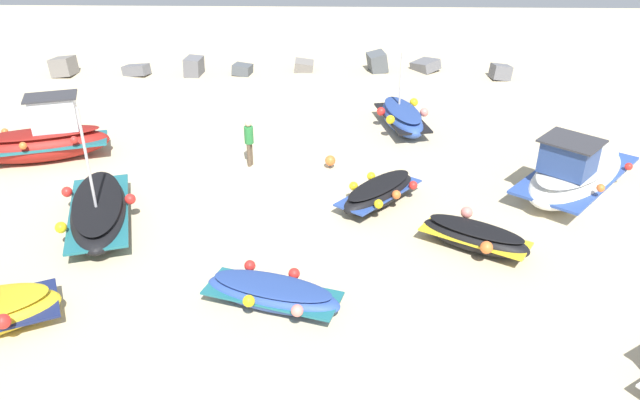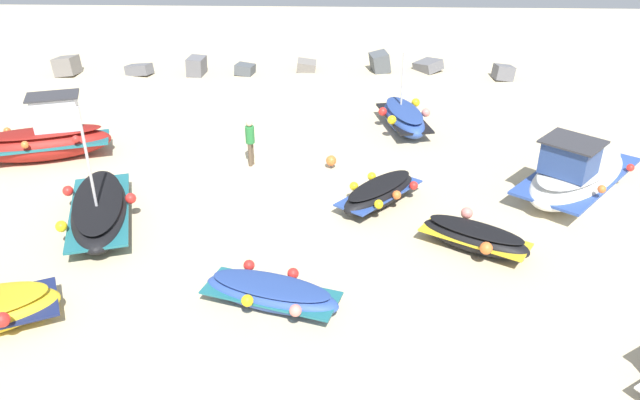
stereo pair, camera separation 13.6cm
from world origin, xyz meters
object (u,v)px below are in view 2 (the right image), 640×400
Objects in this scene: fishing_boat_2 at (379,193)px; fishing_boat_8 at (475,237)px; fishing_boat_6 at (404,118)px; fishing_boat_3 at (577,173)px; fishing_boat_4 at (99,210)px; fishing_boat_0 at (271,293)px; person_walking at (250,140)px; mooring_buoy_0 at (331,161)px; fishing_boat_5 at (45,139)px.

fishing_boat_8 is at bearing 86.08° from fishing_boat_2.
fishing_boat_6 is at bearing -51.24° from fishing_boat_8.
fishing_boat_3 is 15.04m from fishing_boat_4.
fishing_boat_3 is at bearing 139.47° from fishing_boat_2.
fishing_boat_4 is at bearing -16.69° from fishing_boat_0.
fishing_boat_2 reaches higher than fishing_boat_0.
fishing_boat_0 is 6.07m from fishing_boat_8.
fishing_boat_6 is at bearing -95.39° from fishing_boat_3.
fishing_boat_4 reaches higher than person_walking.
fishing_boat_3 reaches higher than mooring_buoy_0.
fishing_boat_8 reaches higher than fishing_boat_2.
fishing_boat_3 is 18.43m from fishing_boat_5.
mooring_buoy_0 is (1.34, 7.76, -0.05)m from fishing_boat_0.
fishing_boat_3 is 3.26× the size of person_walking.
fishing_boat_2 is at bearing -96.53° from fishing_boat_4.
fishing_boat_2 is 3.00m from mooring_buoy_0.
fishing_boat_5 is (-11.90, 3.04, 0.38)m from fishing_boat_2.
fishing_boat_6 reaches higher than person_walking.
fishing_boat_6 reaches higher than fishing_boat_2.
fishing_boat_6 is (13.19, 3.25, -0.29)m from fishing_boat_5.
fishing_boat_8 is (2.54, -2.52, -0.01)m from fishing_boat_2.
fishing_boat_8 is 6.68× the size of mooring_buoy_0.
fishing_boat_3 is at bearing 31.20° from fishing_boat_6.
fishing_boat_6 is 2.23× the size of person_walking.
mooring_buoy_0 is at bearing -50.21° from fishing_boat_6.
fishing_boat_0 is 11.19m from fishing_boat_3.
fishing_boat_2 is at bearing -31.92° from fishing_boat_5.
fishing_boat_3 reaches higher than fishing_boat_2.
person_walking is (-6.96, 5.26, 0.59)m from fishing_boat_8.
fishing_boat_5 is 15.48m from fishing_boat_8.
mooring_buoy_0 is at bearing -76.00° from fishing_boat_4.
person_walking is at bearing -81.00° from fishing_boat_2.
fishing_boat_4 is at bearing -64.11° from fishing_boat_6.
fishing_boat_6 is (1.29, 6.29, 0.10)m from fishing_boat_2.
fishing_boat_2 is at bearing -14.11° from fishing_boat_8.
fishing_boat_4 is (-5.51, 3.72, 0.13)m from fishing_boat_0.
fishing_boat_0 is 1.13× the size of fishing_boat_8.
fishing_boat_2 is 0.98× the size of fishing_boat_8.
fishing_boat_0 is 6.65m from fishing_boat_4.
fishing_boat_6 reaches higher than fishing_boat_8.
fishing_boat_4 is at bearing -39.15° from fishing_boat_2.
fishing_boat_0 reaches higher than mooring_buoy_0.
fishing_boat_8 is (-3.87, -3.50, -0.32)m from fishing_boat_3.
fishing_boat_2 is 6.50m from fishing_boat_3.
fishing_boat_5 reaches higher than fishing_boat_0.
person_walking is (7.48, -0.30, 0.19)m from fishing_boat_5.
fishing_boat_0 is 0.97× the size of fishing_boat_6.
fishing_boat_3 is 10.98m from person_walking.
fishing_boat_4 reaches higher than fishing_boat_3.
fishing_boat_2 is 0.58× the size of fishing_boat_3.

